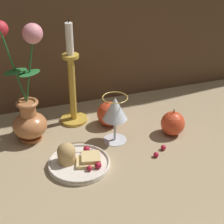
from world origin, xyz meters
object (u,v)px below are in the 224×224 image
(plate_with_pastries, at_px, (77,160))
(vase, at_px, (28,105))
(wine_glass, at_px, (115,110))
(apple_near_glass, at_px, (109,114))
(apple_beside_vase, at_px, (173,123))
(candlestick, at_px, (72,86))

(plate_with_pastries, bearing_deg, vase, 118.65)
(wine_glass, bearing_deg, apple_near_glass, 82.07)
(plate_with_pastries, height_order, wine_glass, wine_glass)
(wine_glass, relative_size, apple_beside_vase, 1.70)
(plate_with_pastries, height_order, apple_beside_vase, apple_beside_vase)
(apple_beside_vase, xyz_separation_m, apple_near_glass, (-0.17, 0.12, 0.00))
(vase, xyz_separation_m, wine_glass, (0.24, -0.09, -0.01))
(vase, distance_m, wine_glass, 0.26)
(wine_glass, height_order, candlestick, candlestick)
(candlestick, xyz_separation_m, apple_near_glass, (0.10, -0.06, -0.09))
(wine_glass, relative_size, candlestick, 0.43)
(wine_glass, xyz_separation_m, candlestick, (-0.09, 0.15, 0.02))
(wine_glass, height_order, apple_beside_vase, wine_glass)
(candlestick, bearing_deg, apple_near_glass, -29.96)
(candlestick, bearing_deg, vase, -158.54)
(vase, height_order, apple_beside_vase, vase)
(candlestick, xyz_separation_m, apple_beside_vase, (0.27, -0.18, -0.09))
(apple_beside_vase, bearing_deg, vase, 164.49)
(vase, relative_size, apple_near_glass, 3.99)
(candlestick, relative_size, apple_beside_vase, 3.90)
(plate_with_pastries, bearing_deg, candlestick, 77.90)
(vase, bearing_deg, plate_with_pastries, -61.35)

